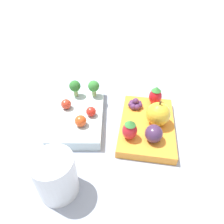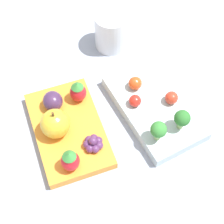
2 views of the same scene
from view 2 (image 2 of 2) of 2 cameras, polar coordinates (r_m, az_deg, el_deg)
ground_plane at (r=0.71m, az=-0.10°, el=-1.00°), size 4.00×4.00×0.00m
bento_box_savoury at (r=0.71m, az=6.39°, el=0.71°), size 0.22×0.14×0.02m
bento_box_fruit at (r=0.69m, az=-6.61°, el=-2.78°), size 0.20×0.12×0.02m
broccoli_floret_0 at (r=0.64m, az=7.11°, el=-2.74°), size 0.03×0.03×0.04m
broccoli_floret_1 at (r=0.66m, az=10.64°, el=-0.99°), size 0.03×0.03×0.04m
cherry_tomato_0 at (r=0.70m, az=9.06°, el=2.16°), size 0.02×0.02×0.02m
cherry_tomato_1 at (r=0.71m, az=3.55°, el=4.40°), size 0.03×0.03×0.03m
cherry_tomato_2 at (r=0.69m, az=3.49°, el=1.80°), size 0.02×0.02×0.02m
apple at (r=0.66m, az=-8.75°, el=-1.45°), size 0.05×0.05×0.06m
strawberry_0 at (r=0.69m, az=-5.22°, el=3.12°), size 0.03×0.03×0.05m
strawberry_1 at (r=0.62m, az=-6.41°, el=-7.32°), size 0.03×0.03×0.05m
plum at (r=0.69m, az=-9.00°, el=1.64°), size 0.04×0.04×0.04m
grape_cluster at (r=0.65m, az=-2.89°, el=-4.80°), size 0.04×0.04×0.03m
drinking_cup at (r=0.79m, az=-0.11°, el=12.30°), size 0.07×0.07×0.08m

